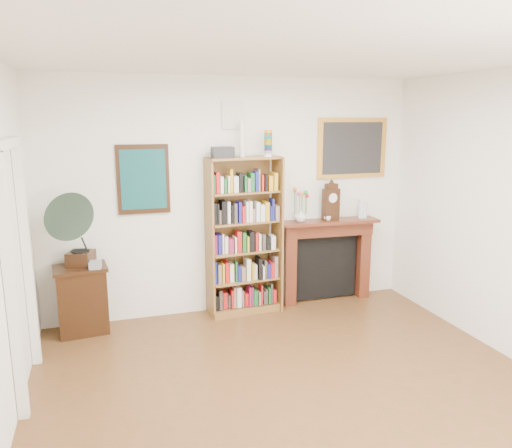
# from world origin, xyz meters

# --- Properties ---
(room) EXTENTS (4.51, 5.01, 2.81)m
(room) POSITION_xyz_m (0.00, 0.00, 1.40)
(room) COLOR #543919
(room) RESTS_ON ground
(door_casing) EXTENTS (0.08, 1.02, 2.17)m
(door_casing) POSITION_xyz_m (-2.21, 1.20, 1.26)
(door_casing) COLOR white
(door_casing) RESTS_ON left_wall
(teal_poster) EXTENTS (0.58, 0.04, 0.78)m
(teal_poster) POSITION_xyz_m (-1.05, 2.48, 1.65)
(teal_poster) COLOR black
(teal_poster) RESTS_ON back_wall
(small_picture) EXTENTS (0.26, 0.04, 0.30)m
(small_picture) POSITION_xyz_m (0.00, 2.48, 2.35)
(small_picture) COLOR white
(small_picture) RESTS_ON back_wall
(gilt_painting) EXTENTS (0.95, 0.04, 0.75)m
(gilt_painting) POSITION_xyz_m (1.55, 2.48, 1.95)
(gilt_painting) COLOR gold
(gilt_painting) RESTS_ON back_wall
(bookshelf) EXTENTS (0.89, 0.39, 2.17)m
(bookshelf) POSITION_xyz_m (0.08, 2.32, 1.05)
(bookshelf) COLOR brown
(bookshelf) RESTS_ON floor
(side_cabinet) EXTENTS (0.59, 0.45, 0.76)m
(side_cabinet) POSITION_xyz_m (-1.78, 2.28, 0.38)
(side_cabinet) COLOR black
(side_cabinet) RESTS_ON floor
(fireplace) EXTENTS (1.28, 0.36, 1.07)m
(fireplace) POSITION_xyz_m (1.20, 2.41, 0.62)
(fireplace) COLOR #501D12
(fireplace) RESTS_ON floor
(gramophone) EXTENTS (0.69, 0.77, 0.84)m
(gramophone) POSITION_xyz_m (-1.77, 2.18, 1.23)
(gramophone) COLOR black
(gramophone) RESTS_ON side_cabinet
(cd_stack) EXTENTS (0.14, 0.14, 0.08)m
(cd_stack) POSITION_xyz_m (-1.62, 2.16, 0.80)
(cd_stack) COLOR #B2B3BF
(cd_stack) RESTS_ON side_cabinet
(mantel_clock) EXTENTS (0.21, 0.14, 0.46)m
(mantel_clock) POSITION_xyz_m (1.21, 2.34, 1.29)
(mantel_clock) COLOR black
(mantel_clock) RESTS_ON fireplace
(flower_vase) EXTENTS (0.16, 0.16, 0.16)m
(flower_vase) POSITION_xyz_m (0.81, 2.36, 1.15)
(flower_vase) COLOR silver
(flower_vase) RESTS_ON fireplace
(teacup) EXTENTS (0.11, 0.11, 0.07)m
(teacup) POSITION_xyz_m (1.15, 2.31, 1.10)
(teacup) COLOR silver
(teacup) RESTS_ON fireplace
(bottle_left) EXTENTS (0.07, 0.07, 0.24)m
(bottle_left) POSITION_xyz_m (1.64, 2.35, 1.19)
(bottle_left) COLOR silver
(bottle_left) RESTS_ON fireplace
(bottle_right) EXTENTS (0.06, 0.06, 0.20)m
(bottle_right) POSITION_xyz_m (1.69, 2.34, 1.17)
(bottle_right) COLOR silver
(bottle_right) RESTS_ON fireplace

